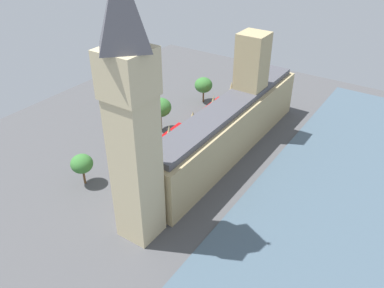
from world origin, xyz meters
name	(u,v)px	position (x,y,z in m)	size (l,w,h in m)	color
ground_plane	(221,149)	(0.00, 0.00, 0.00)	(136.40, 136.40, 0.00)	#4C4C4F
river_thames	(335,188)	(-32.54, 0.00, 0.12)	(34.91, 122.76, 0.25)	#475B6B
parliament_building	(231,122)	(-1.99, -1.71, 8.44)	(10.80, 66.40, 30.52)	tan
clock_tower	(131,113)	(-2.52, 37.64, 28.44)	(8.44, 8.44, 54.98)	#CCBA8E
car_blue_kerbside	(225,101)	(13.31, -26.00, 0.89)	(2.11, 4.82, 1.74)	navy
double_decker_bus_midblock	(214,109)	(11.78, -15.54, 2.63)	(3.03, 10.60, 4.75)	red
car_white_far_end	(200,129)	(9.94, -4.73, 0.88)	(2.09, 4.17, 1.74)	silver
double_decker_bus_leading	(172,137)	(12.44, 6.22, 2.63)	(2.93, 10.58, 4.75)	#B20C0F
car_silver_near_tower	(144,162)	(13.04, 18.22, 0.89)	(1.98, 4.40, 1.74)	#B7B7BC
car_dark_green_under_trees	(138,177)	(10.02, 24.37, 0.88)	(2.14, 4.39, 1.74)	#19472D
pedestrian_trailing	(137,195)	(5.73, 29.76, 0.74)	(0.59, 0.67, 1.66)	gray
pedestrian_corner	(228,120)	(5.88, -14.65, 0.69)	(0.61, 0.52, 1.54)	#336B60
plane_tree_opposite_hall	(203,85)	(20.64, -23.18, 6.19)	(6.12, 6.12, 8.81)	brown
plane_tree_by_river_gate	(82,164)	(20.10, 32.76, 5.87)	(5.45, 5.45, 8.22)	brown
plane_tree_slot_10	(160,107)	(20.70, 0.80, 7.61)	(6.62, 6.62, 10.45)	brown
street_lamp_slot_11	(108,155)	(18.81, 25.30, 4.71)	(0.56, 0.56, 6.82)	black
street_lamp_slot_12	(116,150)	(19.03, 22.02, 4.48)	(0.56, 0.56, 6.43)	black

